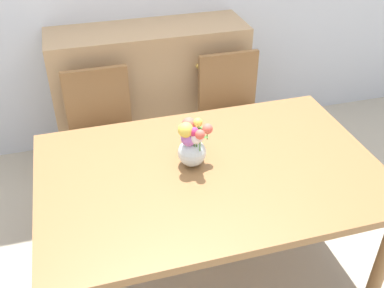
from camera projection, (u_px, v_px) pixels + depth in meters
name	position (u px, v px, depth m)	size (l,w,h in m)	color
ground_plane	(207.00, 271.00, 2.61)	(12.00, 12.00, 0.00)	#B7AD99
dining_table	(210.00, 182.00, 2.23)	(1.66, 1.09, 0.75)	olive
chair_left	(102.00, 129.00, 2.91)	(0.42, 0.42, 0.90)	olive
chair_right	(232.00, 110.00, 3.12)	(0.42, 0.42, 0.90)	olive
dresser	(151.00, 92.00, 3.37)	(1.40, 0.47, 1.00)	tan
flower_vase	(192.00, 144.00, 2.15)	(0.18, 0.21, 0.25)	silver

